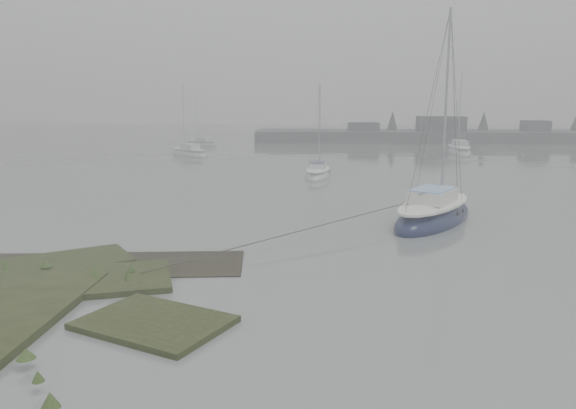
{
  "coord_description": "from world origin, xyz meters",
  "views": [
    {
      "loc": [
        4.61,
        -13.42,
        5.55
      ],
      "look_at": [
        3.42,
        6.39,
        1.8
      ],
      "focal_mm": 35.0,
      "sensor_mm": 36.0,
      "label": 1
    }
  ],
  "objects": [
    {
      "name": "sailboat_main",
      "position": [
        9.74,
        11.99,
        0.32
      ],
      "size": [
        5.72,
        7.49,
        10.27
      ],
      "rotation": [
        0.0,
        0.0,
        -0.53
      ],
      "color": "#0F1535",
      "rests_on": "ground"
    },
    {
      "name": "sailboat_far_b",
      "position": [
        18.63,
        44.8,
        0.28
      ],
      "size": [
        2.49,
        6.49,
        8.99
      ],
      "rotation": [
        0.0,
        0.0,
        -0.06
      ],
      "color": "#B9BDC2",
      "rests_on": "ground"
    },
    {
      "name": "sailboat_far_c",
      "position": [
        -9.88,
        53.58,
        0.2
      ],
      "size": [
        4.75,
        3.39,
        6.44
      ],
      "rotation": [
        0.0,
        0.0,
        1.11
      ],
      "color": "#A0A3A9",
      "rests_on": "ground"
    },
    {
      "name": "far_shoreline",
      "position": [
        26.84,
        61.9,
        0.85
      ],
      "size": [
        60.0,
        8.0,
        4.15
      ],
      "color": "#4C4F51",
      "rests_on": "ground"
    },
    {
      "name": "sailboat_far_a",
      "position": [
        -8.47,
        41.2,
        0.24
      ],
      "size": [
        5.14,
        4.95,
        7.58
      ],
      "rotation": [
        0.0,
        0.0,
        0.82
      ],
      "color": "silver",
      "rests_on": "ground"
    },
    {
      "name": "ground",
      "position": [
        0.0,
        30.0,
        0.0
      ],
      "size": [
        160.0,
        160.0,
        0.0
      ],
      "primitive_type": "plane",
      "color": "slate",
      "rests_on": "ground"
    },
    {
      "name": "sailboat_white",
      "position": [
        4.36,
        26.54,
        0.22
      ],
      "size": [
        2.2,
        5.21,
        7.13
      ],
      "rotation": [
        0.0,
        0.0,
        -0.11
      ],
      "color": "silver",
      "rests_on": "ground"
    }
  ]
}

